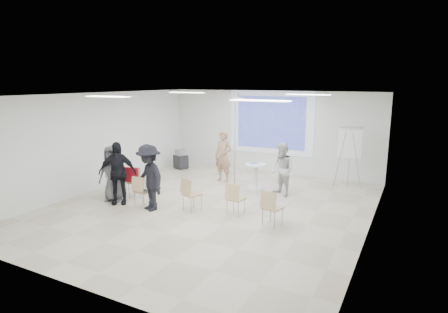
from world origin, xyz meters
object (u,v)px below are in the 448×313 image
at_px(chair_left_inner, 141,189).
at_px(laptop, 143,190).
at_px(player_left, 223,153).
at_px(audience_mid, 149,173).
at_px(pedestal_table, 255,175).
at_px(audience_outer, 112,170).
at_px(player_right, 282,167).
at_px(chair_right_far, 271,205).
at_px(flipchart_easel, 350,143).
at_px(audience_left, 117,169).
at_px(av_cart, 181,160).
at_px(chair_right_inner, 234,197).
at_px(chair_left_mid, 136,180).
at_px(chair_center, 190,192).
at_px(chair_far_left, 114,177).

relative_size(chair_left_inner, laptop, 2.73).
distance_m(player_left, audience_mid, 3.45).
bearing_deg(player_left, pedestal_table, -9.36).
relative_size(player_left, audience_outer, 1.10).
height_order(player_right, chair_right_far, player_right).
xyz_separation_m(pedestal_table, audience_mid, (-1.70, -3.09, 0.54)).
height_order(chair_right_far, flipchart_easel, flipchart_easel).
relative_size(audience_left, audience_outer, 1.12).
relative_size(chair_left_inner, audience_left, 0.43).
height_order(audience_left, av_cart, audience_left).
bearing_deg(chair_right_inner, chair_left_mid, -175.34).
bearing_deg(audience_left, flipchart_easel, 7.41).
bearing_deg(chair_right_inner, chair_left_inner, -162.66).
bearing_deg(chair_right_inner, chair_center, -163.29).
distance_m(chair_left_inner, av_cart, 4.56).
bearing_deg(audience_left, pedestal_table, 14.69).
bearing_deg(player_right, laptop, -106.33).
bearing_deg(chair_right_inner, chair_far_left, -174.30).
distance_m(laptop, av_cart, 4.47).
xyz_separation_m(chair_far_left, audience_mid, (1.77, -0.57, 0.44)).
height_order(pedestal_table, chair_left_mid, chair_left_mid).
height_order(chair_left_mid, audience_outer, audience_outer).
bearing_deg(chair_right_far, chair_left_inner, -161.93).
distance_m(chair_far_left, audience_mid, 1.91).
relative_size(pedestal_table, chair_left_mid, 0.89).
xyz_separation_m(audience_left, flipchart_easel, (5.35, 4.54, 0.46)).
xyz_separation_m(pedestal_table, chair_left_mid, (-2.72, -2.45, 0.09)).
distance_m(chair_right_inner, chair_right_far, 1.09).
height_order(audience_left, audience_outer, audience_left).
xyz_separation_m(chair_right_inner, audience_outer, (-3.59, -0.48, 0.39)).
distance_m(chair_far_left, chair_right_inner, 3.93).
bearing_deg(laptop, audience_left, 12.40).
relative_size(chair_left_inner, chair_center, 0.95).
bearing_deg(chair_far_left, pedestal_table, 45.87).
xyz_separation_m(chair_right_inner, flipchart_easel, (2.08, 3.91, 0.95)).
bearing_deg(chair_center, chair_left_inner, -146.33).
relative_size(chair_right_inner, audience_left, 0.43).
xyz_separation_m(player_left, audience_mid, (-0.39, -3.43, 0.02)).
distance_m(chair_right_far, flipchart_easel, 4.40).
xyz_separation_m(laptop, audience_mid, (0.35, -0.17, 0.54)).
xyz_separation_m(chair_far_left, audience_left, (0.66, -0.55, 0.44)).
height_order(chair_far_left, audience_left, audience_left).
distance_m(pedestal_table, audience_mid, 3.57).
height_order(chair_left_inner, av_cart, chair_left_inner).
height_order(chair_right_far, audience_outer, audience_outer).
xyz_separation_m(chair_left_inner, chair_right_inner, (2.51, 0.57, -0.01)).
relative_size(pedestal_table, player_left, 0.42).
bearing_deg(av_cart, player_left, 0.56).
bearing_deg(laptop, audience_outer, 1.81).
distance_m(chair_center, flipchart_easel, 5.36).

